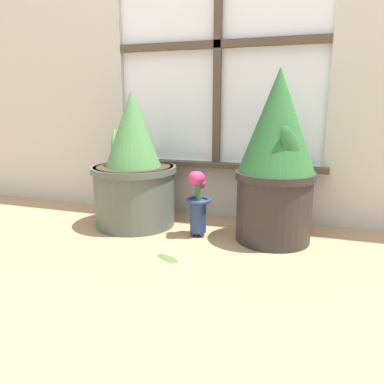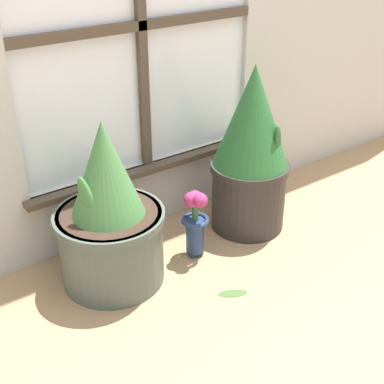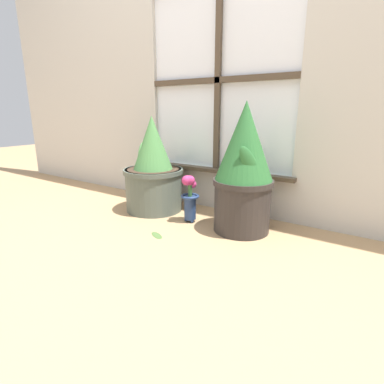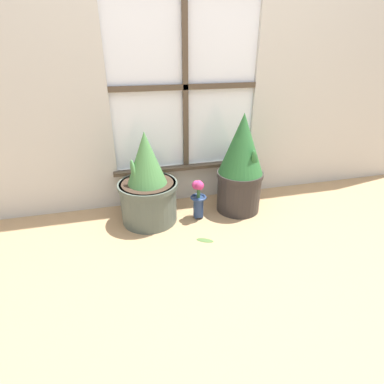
% 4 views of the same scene
% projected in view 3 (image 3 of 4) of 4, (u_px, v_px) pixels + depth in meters
% --- Properties ---
extents(ground_plane, '(10.00, 10.00, 0.00)m').
position_uv_depth(ground_plane, '(156.00, 239.00, 1.58)').
color(ground_plane, tan).
extents(wall_with_window, '(4.40, 0.10, 2.50)m').
position_uv_depth(wall_with_window, '(221.00, 2.00, 1.77)').
color(wall_with_window, beige).
rests_on(wall_with_window, ground_plane).
extents(potted_plant_left, '(0.40, 0.40, 0.62)m').
position_uv_depth(potted_plant_left, '(153.00, 173.00, 1.98)').
color(potted_plant_left, '#4C564C').
rests_on(potted_plant_left, ground_plane).
extents(potted_plant_right, '(0.33, 0.33, 0.71)m').
position_uv_depth(potted_plant_right, '(244.00, 169.00, 1.60)').
color(potted_plant_right, '#2D2826').
rests_on(potted_plant_right, ground_plane).
extents(flower_vase, '(0.11, 0.12, 0.29)m').
position_uv_depth(flower_vase, '(190.00, 195.00, 1.78)').
color(flower_vase, navy).
rests_on(flower_vase, ground_plane).
extents(fallen_leaf, '(0.12, 0.09, 0.01)m').
position_uv_depth(fallen_leaf, '(157.00, 235.00, 1.62)').
color(fallen_leaf, '#476633').
rests_on(fallen_leaf, ground_plane).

